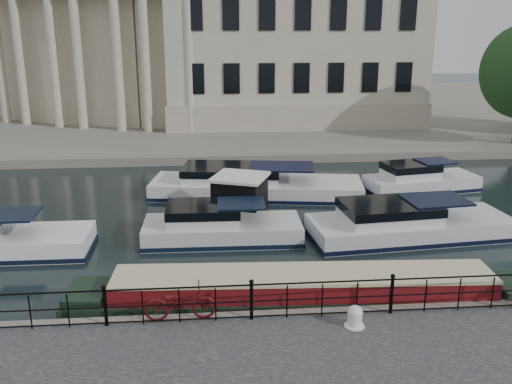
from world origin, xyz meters
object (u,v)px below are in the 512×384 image
mooring_bollard (355,317)px  narrowboat (303,297)px  bicycle (180,303)px  harbour_hut (240,201)px

mooring_bollard → narrowboat: narrowboat is taller
mooring_bollard → narrowboat: size_ratio=0.04×
bicycle → mooring_bollard: bicycle is taller
bicycle → mooring_bollard: bearing=-101.8°
narrowboat → harbour_hut: (-1.45, 8.23, 0.59)m
bicycle → narrowboat: bearing=-71.9°
bicycle → narrowboat: 4.01m
bicycle → mooring_bollard: (4.76, -0.80, -0.23)m
narrowboat → mooring_bollard: bearing=-61.1°
narrowboat → harbour_hut: harbour_hut is taller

